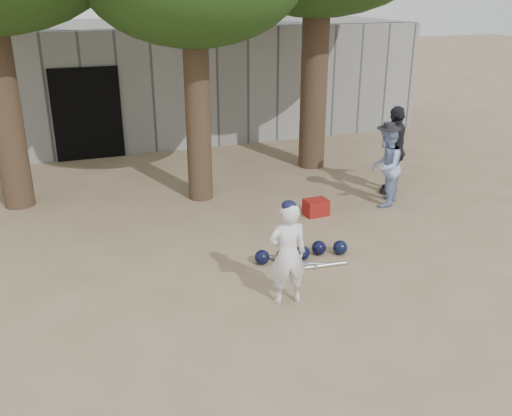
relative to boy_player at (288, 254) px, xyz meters
name	(u,v)px	position (x,y,z in m)	size (l,w,h in m)	color
ground	(240,306)	(-0.64, 0.10, -0.71)	(70.00, 70.00, 0.00)	#937C5E
boy_player	(288,254)	(0.00, 0.00, 0.00)	(0.52, 0.34, 1.41)	white
spectator_blue	(386,167)	(3.18, 2.71, 0.06)	(0.75, 0.58, 1.54)	#8BA2D8
spectator_dark	(395,150)	(3.72, 3.25, 0.19)	(1.05, 0.44, 1.79)	black
red_bag	(316,207)	(1.72, 2.66, -0.56)	(0.42, 0.32, 0.30)	maroon
back_building	(122,79)	(-0.64, 10.43, 0.79)	(16.00, 5.24, 3.00)	gray
helmet_row	(302,252)	(0.71, 1.09, -0.59)	(1.51, 0.34, 0.23)	black
bat_pile	(302,263)	(0.64, 0.90, -0.68)	(1.10, 0.75, 0.06)	#B9BAC1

